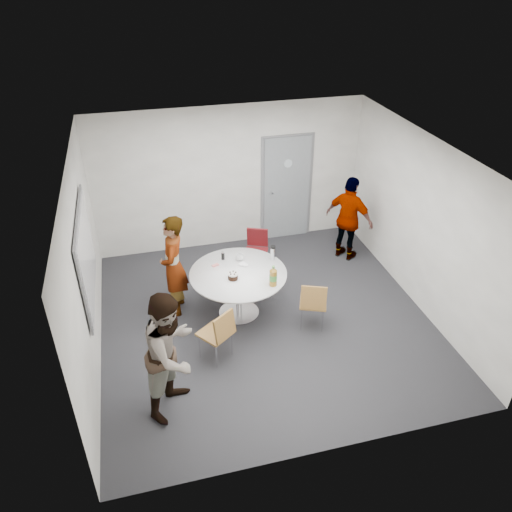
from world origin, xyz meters
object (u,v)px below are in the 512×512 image
object	(u,v)px
chair_near_left	(219,331)
chair_far	(257,247)
person_main	(174,266)
table	(240,278)
person_right	(349,219)
door	(286,188)
whiteboard	(86,255)
person_left	(172,353)
chair_near_right	(313,301)

from	to	relation	value
chair_near_left	chair_far	distance (m)	2.33
chair_near_left	person_main	bearing A→B (deg)	72.32
table	chair_far	bearing A→B (deg)	64.19
chair_far	person_right	bearing A→B (deg)	-156.04
door	whiteboard	size ratio (longest dim) A/B	1.12
whiteboard	chair_far	distance (m)	3.08
table	person_main	size ratio (longest dim) A/B	0.89
chair_far	person_left	world-z (taller)	person_left
person_left	person_right	xyz separation A→B (m)	(3.49, 2.75, -0.05)
door	table	distance (m)	2.69
person_right	whiteboard	bearing A→B (deg)	68.68
whiteboard	chair_near_right	world-z (taller)	whiteboard
chair_near_left	chair_near_right	distance (m)	1.52
person_main	person_left	world-z (taller)	person_left
chair_far	person_left	distance (m)	3.26
door	table	world-z (taller)	door
chair_far	person_left	xyz separation A→B (m)	(-1.76, -2.72, 0.36)
whiteboard	door	bearing A→B (deg)	32.66
chair_near_left	chair_far	size ratio (longest dim) A/B	1.02
door	chair_near_right	size ratio (longest dim) A/B	2.56
door	chair_far	xyz separation A→B (m)	(-0.88, -1.11, -0.53)
person_left	person_main	bearing A→B (deg)	29.75
chair_near_left	person_left	bearing A→B (deg)	-173.64
door	person_left	xyz separation A→B (m)	(-2.64, -3.83, -0.17)
chair_near_left	chair_near_right	world-z (taller)	chair_near_left
chair_far	person_main	world-z (taller)	person_main
chair_near_right	chair_far	world-z (taller)	chair_near_right
door	chair_near_left	world-z (taller)	door
door	chair_near_right	bearing A→B (deg)	-99.23
person_main	person_right	world-z (taller)	person_main
person_right	chair_near_right	bearing A→B (deg)	106.97
chair_near_right	person_main	xyz separation A→B (m)	(-1.93, 0.96, 0.33)
table	chair_far	distance (m)	1.28
chair_near_left	door	bearing A→B (deg)	21.48
person_left	person_right	distance (m)	4.44
chair_far	table	bearing A→B (deg)	87.29
door	person_main	world-z (taller)	door
chair_near_left	person_main	xyz separation A→B (m)	(-0.45, 1.28, 0.33)
door	whiteboard	world-z (taller)	door
table	whiteboard	bearing A→B (deg)	-179.01
chair_near_right	person_main	size ratio (longest dim) A/B	0.50
table	chair_near_right	xyz separation A→B (m)	(0.97, -0.61, -0.17)
chair_near_right	person_left	bearing A→B (deg)	-134.09
person_right	door	bearing A→B (deg)	1.65
person_main	person_left	bearing A→B (deg)	4.62
chair_near_right	person_main	world-z (taller)	person_main
chair_far	person_main	bearing A→B (deg)	50.63
whiteboard	chair_near_right	bearing A→B (deg)	-10.56
person_main	chair_near_right	bearing A→B (deg)	75.30
person_left	chair_near_right	bearing A→B (deg)	-29.04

